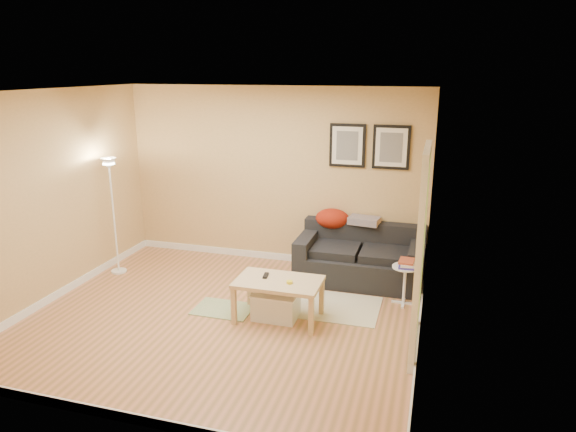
{
  "coord_description": "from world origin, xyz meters",
  "views": [
    {
      "loc": [
        2.3,
        -5.15,
        2.84
      ],
      "look_at": [
        0.55,
        0.85,
        1.05
      ],
      "focal_mm": 32.41,
      "sensor_mm": 36.0,
      "label": 1
    }
  ],
  "objects_px": {
    "sofa": "(360,255)",
    "coffee_table": "(279,300)",
    "floor_lamp": "(114,219)",
    "book_stack": "(407,263)",
    "side_table": "(404,285)",
    "storage_bin": "(276,305)"
  },
  "relations": [
    {
      "from": "coffee_table",
      "to": "floor_lamp",
      "type": "distance_m",
      "value": 2.81
    },
    {
      "from": "sofa",
      "to": "book_stack",
      "type": "height_order",
      "value": "sofa"
    },
    {
      "from": "coffee_table",
      "to": "storage_bin",
      "type": "xyz_separation_m",
      "value": [
        -0.04,
        0.03,
        -0.08
      ]
    },
    {
      "from": "floor_lamp",
      "to": "coffee_table",
      "type": "bearing_deg",
      "value": -15.83
    },
    {
      "from": "book_stack",
      "to": "floor_lamp",
      "type": "bearing_deg",
      "value": 167.08
    },
    {
      "from": "side_table",
      "to": "sofa",
      "type": "bearing_deg",
      "value": 137.96
    },
    {
      "from": "coffee_table",
      "to": "storage_bin",
      "type": "distance_m",
      "value": 0.1
    },
    {
      "from": "book_stack",
      "to": "sofa",
      "type": "bearing_deg",
      "value": 124.87
    },
    {
      "from": "side_table",
      "to": "book_stack",
      "type": "height_order",
      "value": "book_stack"
    },
    {
      "from": "sofa",
      "to": "storage_bin",
      "type": "relative_size",
      "value": 3.23
    },
    {
      "from": "storage_bin",
      "to": "floor_lamp",
      "type": "xyz_separation_m",
      "value": [
        -2.61,
        0.72,
        0.63
      ]
    },
    {
      "from": "sofa",
      "to": "side_table",
      "type": "height_order",
      "value": "sofa"
    },
    {
      "from": "sofa",
      "to": "floor_lamp",
      "type": "distance_m",
      "value": 3.47
    },
    {
      "from": "storage_bin",
      "to": "floor_lamp",
      "type": "bearing_deg",
      "value": 164.46
    },
    {
      "from": "storage_bin",
      "to": "book_stack",
      "type": "distance_m",
      "value": 1.69
    },
    {
      "from": "book_stack",
      "to": "coffee_table",
      "type": "bearing_deg",
      "value": -163.09
    },
    {
      "from": "sofa",
      "to": "side_table",
      "type": "xyz_separation_m",
      "value": [
        0.64,
        -0.58,
        -0.13
      ]
    },
    {
      "from": "coffee_table",
      "to": "floor_lamp",
      "type": "relative_size",
      "value": 0.59
    },
    {
      "from": "storage_bin",
      "to": "side_table",
      "type": "relative_size",
      "value": 1.06
    },
    {
      "from": "coffee_table",
      "to": "side_table",
      "type": "xyz_separation_m",
      "value": [
        1.37,
        0.83,
        0.0
      ]
    },
    {
      "from": "book_stack",
      "to": "floor_lamp",
      "type": "height_order",
      "value": "floor_lamp"
    },
    {
      "from": "sofa",
      "to": "coffee_table",
      "type": "xyz_separation_m",
      "value": [
        -0.73,
        -1.41,
        -0.13
      ]
    }
  ]
}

